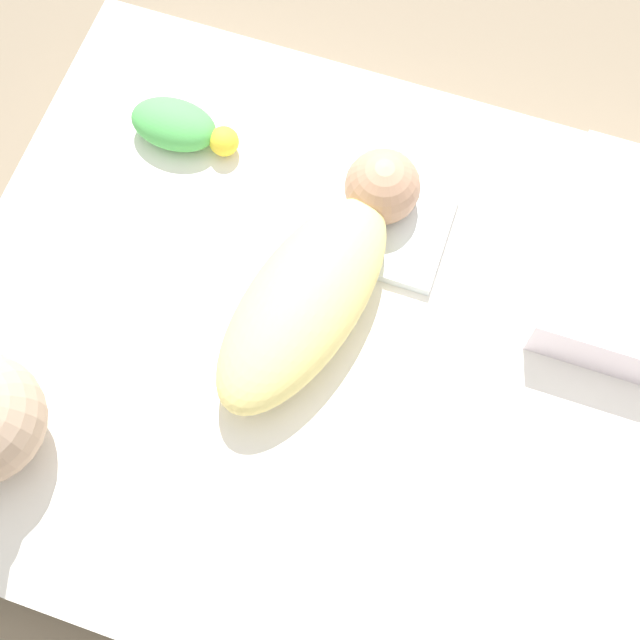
# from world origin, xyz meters

# --- Properties ---
(ground_plane) EXTENTS (12.00, 12.00, 0.00)m
(ground_plane) POSITION_xyz_m (0.00, 0.00, 0.00)
(ground_plane) COLOR #7A6B56
(bed_mattress) EXTENTS (1.24, 1.03, 0.14)m
(bed_mattress) POSITION_xyz_m (0.00, 0.00, 0.07)
(bed_mattress) COLOR white
(bed_mattress) RESTS_ON ground_plane
(burp_cloth) EXTENTS (0.25, 0.18, 0.02)m
(burp_cloth) POSITION_xyz_m (-0.01, 0.22, 0.15)
(burp_cloth) COLOR white
(burp_cloth) RESTS_ON bed_mattress
(swaddled_baby) EXTENTS (0.26, 0.51, 0.12)m
(swaddled_baby) POSITION_xyz_m (-0.05, 0.07, 0.20)
(swaddled_baby) COLOR #EFDB7F
(swaddled_baby) RESTS_ON bed_mattress
(turtle_plush) EXTENTS (0.19, 0.09, 0.07)m
(turtle_plush) POSITION_xyz_m (-0.37, 0.28, 0.17)
(turtle_plush) COLOR #51B756
(turtle_plush) RESTS_ON bed_mattress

